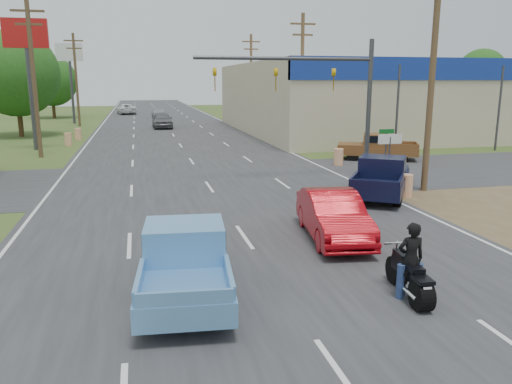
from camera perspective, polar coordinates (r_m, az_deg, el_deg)
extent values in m
plane|color=#344F1F|center=(9.16, 9.77, -20.17)|extent=(200.00, 200.00, 0.00)
cube|color=#2D2D30|center=(47.41, -9.44, 6.43)|extent=(15.00, 180.00, 0.02)
cube|color=#2D2D30|center=(25.72, -5.97, 1.47)|extent=(120.00, 10.00, 0.02)
cube|color=brown|center=(22.70, 25.78, -1.23)|extent=(8.00, 18.00, 0.01)
cube|color=#B7A88C|center=(58.75, 23.87, 9.92)|extent=(50.00, 28.00, 6.60)
cylinder|color=#4C3823|center=(23.71, 19.45, 12.04)|extent=(0.28, 0.28, 10.00)
cylinder|color=#4C3823|center=(40.10, 5.26, 12.61)|extent=(0.28, 0.28, 10.00)
cube|color=#4C3823|center=(40.32, 5.39, 18.59)|extent=(2.00, 0.14, 0.14)
cube|color=#4C3823|center=(40.25, 5.36, 17.46)|extent=(1.60, 0.14, 0.14)
cylinder|color=#4C3823|center=(57.46, -0.56, 12.63)|extent=(0.28, 0.28, 10.00)
cube|color=#4C3823|center=(57.62, -0.56, 16.81)|extent=(2.00, 0.14, 0.14)
cube|color=#4C3823|center=(57.56, -0.56, 16.01)|extent=(1.60, 0.14, 0.14)
cylinder|color=#4C3823|center=(35.61, -24.05, 11.62)|extent=(0.28, 0.28, 10.00)
cube|color=#4C3823|center=(35.87, -24.67, 18.31)|extent=(2.00, 0.14, 0.14)
cube|color=#4C3823|center=(35.78, -24.55, 17.05)|extent=(1.60, 0.14, 0.14)
cylinder|color=#4C3823|center=(59.38, -19.84, 11.90)|extent=(0.28, 0.28, 10.00)
cube|color=#4C3823|center=(59.54, -20.15, 15.94)|extent=(2.00, 0.14, 0.14)
cube|color=#4C3823|center=(59.49, -20.09, 15.17)|extent=(1.60, 0.14, 0.14)
cylinder|color=#422D19|center=(50.23, -25.36, 7.59)|extent=(0.44, 0.44, 3.24)
sphere|color=#214F16|center=(50.13, -25.79, 12.09)|extent=(7.56, 7.56, 7.56)
cylinder|color=#422D19|center=(73.96, -22.12, 8.94)|extent=(0.44, 0.44, 2.88)
sphere|color=#214F16|center=(73.87, -22.35, 11.66)|extent=(6.72, 6.72, 6.72)
cylinder|color=#422D19|center=(96.58, 24.13, 9.62)|extent=(0.44, 0.44, 3.60)
sphere|color=#214F16|center=(96.54, 24.36, 12.22)|extent=(8.40, 8.40, 8.40)
cylinder|color=#422D19|center=(107.34, 4.81, 10.79)|extent=(0.44, 0.44, 3.42)
sphere|color=#214F16|center=(107.30, 4.86, 13.02)|extent=(7.98, 7.98, 7.98)
cylinder|color=orange|center=(22.51, 16.76, 0.68)|extent=(0.56, 0.56, 1.00)
cylinder|color=orange|center=(30.20, 9.42, 3.96)|extent=(0.56, 0.56, 1.00)
cylinder|color=orange|center=(41.63, -20.67, 5.65)|extent=(0.56, 0.56, 1.00)
cylinder|color=orange|center=(45.54, -19.68, 6.25)|extent=(0.56, 0.56, 1.00)
cylinder|color=#3F3F44|center=(39.73, -24.38, 10.85)|extent=(0.30, 0.30, 9.00)
cube|color=#B21414|center=(39.86, -24.88, 16.15)|extent=(3.00, 0.35, 2.00)
cylinder|color=#3F3F44|center=(63.47, -20.33, 11.41)|extent=(0.30, 0.30, 9.00)
cube|color=white|center=(63.55, -20.59, 14.74)|extent=(3.00, 0.35, 2.00)
cylinder|color=#3F3F44|center=(24.20, 14.93, 3.28)|extent=(0.08, 0.08, 2.40)
cube|color=white|center=(24.06, 15.08, 5.86)|extent=(1.20, 0.05, 0.45)
cylinder|color=#3F3F44|center=(25.79, 14.55, 3.85)|extent=(0.08, 0.08, 2.40)
cube|color=#0C591E|center=(25.63, 14.71, 6.72)|extent=(0.80, 0.04, 0.22)
cylinder|color=#3F3F44|center=(26.76, 12.75, 9.20)|extent=(0.24, 0.24, 7.00)
cylinder|color=#3F3F44|center=(25.11, 3.43, 14.99)|extent=(9.00, 0.18, 0.18)
imported|color=gold|center=(25.92, 8.87, 13.79)|extent=(0.18, 0.40, 1.10)
imported|color=gold|center=(24.96, 2.28, 13.98)|extent=(0.18, 0.40, 1.10)
imported|color=gold|center=(24.33, -4.76, 13.99)|extent=(0.18, 0.40, 1.10)
imported|color=#A6070F|center=(15.98, 8.83, -2.73)|extent=(2.17, 4.73, 1.50)
cylinder|color=black|center=(11.69, 18.41, -11.17)|extent=(0.40, 0.72, 0.69)
cylinder|color=black|center=(12.96, 15.41, -8.59)|extent=(0.19, 0.70, 0.69)
cube|color=black|center=(12.23, 16.86, -8.45)|extent=(0.34, 1.28, 0.32)
cube|color=black|center=(12.38, 16.42, -7.13)|extent=(0.32, 0.60, 0.23)
cube|color=black|center=(11.91, 17.55, -8.21)|extent=(0.37, 0.60, 0.11)
cylinder|color=white|center=(12.58, 15.89, -5.62)|extent=(0.69, 0.11, 0.05)
cube|color=white|center=(11.41, 19.01, -10.55)|extent=(0.19, 0.04, 0.13)
imported|color=black|center=(12.03, 17.23, -7.76)|extent=(0.66, 0.47, 1.72)
cylinder|color=black|center=(13.51, -11.59, -7.29)|extent=(0.37, 0.81, 0.79)
cylinder|color=black|center=(13.49, -4.49, -7.09)|extent=(0.37, 0.81, 0.79)
cylinder|color=black|center=(10.67, -12.61, -12.88)|extent=(0.37, 0.81, 0.79)
cylinder|color=black|center=(10.65, -3.46, -12.64)|extent=(0.37, 0.81, 0.79)
cube|color=#5F97CD|center=(11.96, -8.07, -8.71)|extent=(2.45, 5.30, 0.51)
cube|color=#5F97CD|center=(13.30, -8.12, -5.00)|extent=(2.05, 2.12, 0.18)
cube|color=#5F97CD|center=(11.83, -8.17, -5.49)|extent=(1.95, 1.70, 0.84)
cube|color=black|center=(11.78, -8.20, -4.81)|extent=(1.96, 1.40, 0.44)
cube|color=#5F97CD|center=(9.48, -8.15, -11.97)|extent=(1.82, 0.25, 0.30)
cylinder|color=black|center=(23.99, 12.49, 1.39)|extent=(0.70, 0.84, 0.81)
cylinder|color=black|center=(23.83, 16.53, 1.10)|extent=(0.70, 0.84, 0.81)
cylinder|color=black|center=(20.94, 11.28, -0.16)|extent=(0.70, 0.84, 0.81)
cylinder|color=black|center=(20.75, 15.90, -0.51)|extent=(0.70, 0.84, 0.81)
cube|color=black|center=(22.31, 14.10, 1.07)|extent=(4.59, 5.49, 0.53)
cube|color=black|center=(23.80, 14.58, 2.56)|extent=(2.70, 2.72, 0.18)
cube|color=black|center=(22.30, 14.23, 2.85)|extent=(2.42, 2.34, 0.86)
cube|color=black|center=(22.27, 14.25, 3.23)|extent=(2.28, 2.10, 0.45)
cube|color=black|center=(19.73, 13.31, 0.83)|extent=(1.59, 1.10, 0.30)
cylinder|color=black|center=(32.08, 11.00, 4.19)|extent=(0.82, 0.58, 0.77)
cylinder|color=black|center=(33.68, 11.02, 4.57)|extent=(0.82, 0.58, 0.77)
cylinder|color=black|center=(32.21, 16.34, 3.94)|extent=(0.82, 0.58, 0.77)
cylinder|color=black|center=(33.80, 16.12, 4.34)|extent=(0.82, 0.58, 0.77)
cube|color=brown|center=(32.88, 13.64, 4.63)|extent=(5.34, 3.82, 0.50)
cube|color=brown|center=(32.81, 11.05, 5.30)|extent=(2.48, 2.45, 0.17)
cube|color=brown|center=(32.80, 13.52, 5.77)|extent=(2.10, 2.23, 0.82)
cube|color=black|center=(32.78, 13.54, 6.02)|extent=(1.84, 2.14, 0.43)
cube|color=brown|center=(33.03, 17.93, 5.09)|extent=(0.80, 1.64, 0.29)
imported|color=#5D5D62|center=(54.84, -10.67, 8.09)|extent=(2.08, 5.05, 1.71)
imported|color=#A0A1A4|center=(69.47, -11.01, 8.79)|extent=(2.08, 4.53, 1.29)
imported|color=silver|center=(79.57, -14.61, 9.15)|extent=(3.19, 5.73, 1.51)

